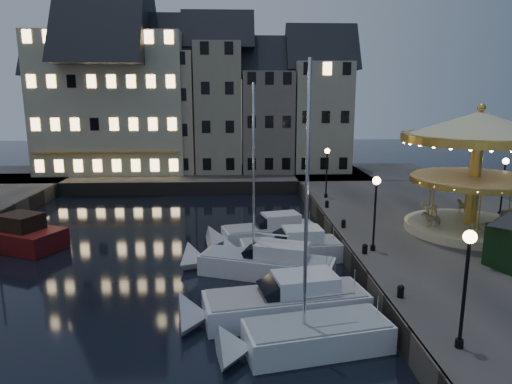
{
  "coord_description": "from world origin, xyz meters",
  "views": [
    {
      "loc": [
        -0.35,
        -22.82,
        9.73
      ],
      "look_at": [
        1.0,
        8.0,
        3.2
      ],
      "focal_mm": 32.0,
      "sensor_mm": 36.0,
      "label": 1
    }
  ],
  "objects_px": {
    "bollard_d": "(327,204)",
    "red_fishing_boat": "(8,235)",
    "bollard_a": "(401,291)",
    "motorboat_e": "(264,233)",
    "streetlamp_a": "(466,273)",
    "bollard_c": "(344,223)",
    "motorboat_b": "(277,304)",
    "streetlamp_b": "(375,203)",
    "bollard_b": "(365,248)",
    "carousel": "(478,149)",
    "streetlamp_d": "(504,178)",
    "motorboat_a": "(303,338)",
    "motorboat_d": "(284,250)",
    "motorboat_c": "(259,264)",
    "streetlamp_c": "(327,166)"
  },
  "relations": [
    {
      "from": "streetlamp_d",
      "to": "streetlamp_a",
      "type": "bearing_deg",
      "value": -123.61
    },
    {
      "from": "streetlamp_a",
      "to": "carousel",
      "type": "xyz_separation_m",
      "value": [
        7.2,
        13.33,
        2.53
      ]
    },
    {
      "from": "motorboat_b",
      "to": "streetlamp_a",
      "type": "bearing_deg",
      "value": -40.27
    },
    {
      "from": "streetlamp_c",
      "to": "red_fishing_boat",
      "type": "relative_size",
      "value": 0.48
    },
    {
      "from": "bollard_d",
      "to": "motorboat_b",
      "type": "relative_size",
      "value": 0.07
    },
    {
      "from": "bollard_a",
      "to": "motorboat_d",
      "type": "xyz_separation_m",
      "value": [
        -4.13,
        8.25,
        -0.96
      ]
    },
    {
      "from": "motorboat_a",
      "to": "motorboat_d",
      "type": "height_order",
      "value": "motorboat_a"
    },
    {
      "from": "motorboat_a",
      "to": "carousel",
      "type": "xyz_separation_m",
      "value": [
        12.22,
        11.19,
        6.01
      ]
    },
    {
      "from": "bollard_b",
      "to": "bollard_d",
      "type": "relative_size",
      "value": 1.0
    },
    {
      "from": "streetlamp_c",
      "to": "streetlamp_d",
      "type": "relative_size",
      "value": 1.0
    },
    {
      "from": "streetlamp_a",
      "to": "bollard_c",
      "type": "height_order",
      "value": "streetlamp_a"
    },
    {
      "from": "streetlamp_c",
      "to": "motorboat_c",
      "type": "relative_size",
      "value": 0.37
    },
    {
      "from": "motorboat_e",
      "to": "motorboat_b",
      "type": "bearing_deg",
      "value": -90.48
    },
    {
      "from": "motorboat_b",
      "to": "motorboat_e",
      "type": "bearing_deg",
      "value": 89.52
    },
    {
      "from": "bollard_b",
      "to": "streetlamp_b",
      "type": "bearing_deg",
      "value": 39.81
    },
    {
      "from": "streetlamp_a",
      "to": "motorboat_b",
      "type": "distance_m",
      "value": 8.31
    },
    {
      "from": "streetlamp_b",
      "to": "bollard_d",
      "type": "xyz_separation_m",
      "value": [
        -0.6,
        10.0,
        -2.41
      ]
    },
    {
      "from": "streetlamp_a",
      "to": "motorboat_e",
      "type": "height_order",
      "value": "streetlamp_a"
    },
    {
      "from": "streetlamp_b",
      "to": "red_fishing_boat",
      "type": "height_order",
      "value": "red_fishing_boat"
    },
    {
      "from": "bollard_b",
      "to": "motorboat_b",
      "type": "relative_size",
      "value": 0.07
    },
    {
      "from": "streetlamp_c",
      "to": "streetlamp_a",
      "type": "bearing_deg",
      "value": -90.0
    },
    {
      "from": "streetlamp_b",
      "to": "streetlamp_d",
      "type": "distance_m",
      "value": 13.29
    },
    {
      "from": "motorboat_c",
      "to": "carousel",
      "type": "xyz_separation_m",
      "value": [
        13.53,
        3.47,
        5.87
      ]
    },
    {
      "from": "carousel",
      "to": "motorboat_e",
      "type": "bearing_deg",
      "value": 170.16
    },
    {
      "from": "streetlamp_b",
      "to": "motorboat_d",
      "type": "distance_m",
      "value": 6.23
    },
    {
      "from": "streetlamp_d",
      "to": "bollard_b",
      "type": "height_order",
      "value": "streetlamp_d"
    },
    {
      "from": "streetlamp_d",
      "to": "motorboat_a",
      "type": "distance_m",
      "value": 22.34
    },
    {
      "from": "streetlamp_b",
      "to": "motorboat_c",
      "type": "bearing_deg",
      "value": -178.77
    },
    {
      "from": "bollard_c",
      "to": "motorboat_b",
      "type": "xyz_separation_m",
      "value": [
        -5.19,
        -9.59,
        -0.96
      ]
    },
    {
      "from": "bollard_d",
      "to": "carousel",
      "type": "xyz_separation_m",
      "value": [
        7.8,
        -6.67,
        4.95
      ]
    },
    {
      "from": "bollard_c",
      "to": "bollard_d",
      "type": "height_order",
      "value": "same"
    },
    {
      "from": "streetlamp_c",
      "to": "bollard_a",
      "type": "bearing_deg",
      "value": -91.76
    },
    {
      "from": "bollard_d",
      "to": "motorboat_e",
      "type": "xyz_separation_m",
      "value": [
        -5.11,
        -4.43,
        -0.96
      ]
    },
    {
      "from": "motorboat_e",
      "to": "streetlamp_d",
      "type": "bearing_deg",
      "value": 4.81
    },
    {
      "from": "red_fishing_boat",
      "to": "motorboat_b",
      "type": "bearing_deg",
      "value": -32.49
    },
    {
      "from": "streetlamp_a",
      "to": "bollard_b",
      "type": "relative_size",
      "value": 7.32
    },
    {
      "from": "carousel",
      "to": "motorboat_b",
      "type": "bearing_deg",
      "value": -147.04
    },
    {
      "from": "bollard_b",
      "to": "bollard_c",
      "type": "height_order",
      "value": "same"
    },
    {
      "from": "bollard_d",
      "to": "red_fishing_boat",
      "type": "distance_m",
      "value": 22.49
    },
    {
      "from": "streetlamp_d",
      "to": "carousel",
      "type": "relative_size",
      "value": 0.46
    },
    {
      "from": "streetlamp_a",
      "to": "streetlamp_c",
      "type": "distance_m",
      "value": 23.5
    },
    {
      "from": "bollard_a",
      "to": "motorboat_e",
      "type": "distance_m",
      "value": 12.68
    },
    {
      "from": "bollard_c",
      "to": "motorboat_e",
      "type": "bearing_deg",
      "value": 168.17
    },
    {
      "from": "bollard_d",
      "to": "motorboat_d",
      "type": "bearing_deg",
      "value": -118.06
    },
    {
      "from": "bollard_c",
      "to": "motorboat_b",
      "type": "bearing_deg",
      "value": -118.44
    },
    {
      "from": "streetlamp_c",
      "to": "carousel",
      "type": "distance_m",
      "value": 12.71
    },
    {
      "from": "streetlamp_b",
      "to": "bollard_b",
      "type": "height_order",
      "value": "streetlamp_b"
    },
    {
      "from": "motorboat_c",
      "to": "motorboat_e",
      "type": "relative_size",
      "value": 1.49
    },
    {
      "from": "streetlamp_b",
      "to": "motorboat_a",
      "type": "relative_size",
      "value": 0.37
    },
    {
      "from": "bollard_d",
      "to": "motorboat_e",
      "type": "height_order",
      "value": "motorboat_e"
    }
  ]
}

